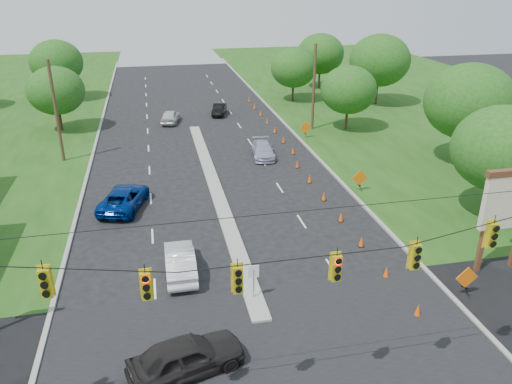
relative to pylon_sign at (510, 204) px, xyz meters
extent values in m
cube|color=gray|center=(-24.41, 23.80, -4.00)|extent=(0.25, 110.00, 0.16)
cube|color=gray|center=(-4.21, 23.80, -4.00)|extent=(0.25, 110.00, 0.16)
cube|color=gray|center=(-14.31, 14.80, -4.00)|extent=(1.00, 34.00, 0.18)
cylinder|color=gray|center=(-14.31, -0.20, -3.10)|extent=(0.06, 0.06, 1.80)
cube|color=white|center=(-14.31, -0.20, -2.30)|extent=(0.55, 0.04, 0.70)
cylinder|color=black|center=(-14.31, -7.20, 3.00)|extent=(24.00, 0.04, 0.04)
cube|color=yellow|center=(-22.31, -7.20, 2.75)|extent=(0.34, 0.24, 1.00)
cube|color=yellow|center=(-19.31, -7.20, 2.22)|extent=(0.34, 0.24, 1.00)
cube|color=yellow|center=(-16.31, -7.20, 2.05)|extent=(0.34, 0.24, 1.00)
cube|color=yellow|center=(-12.81, -7.20, 2.05)|extent=(0.34, 0.24, 1.00)
cube|color=yellow|center=(-9.81, -7.20, 2.14)|extent=(0.34, 0.24, 1.00)
cube|color=yellow|center=(-6.81, -7.20, 2.66)|extent=(0.34, 0.24, 1.00)
cylinder|color=#422D1C|center=(-26.81, 23.80, 0.50)|extent=(0.28, 0.28, 9.00)
cylinder|color=#422D1C|center=(-1.81, 28.80, 0.50)|extent=(0.28, 0.28, 9.00)
cube|color=#59331E|center=(-1.41, -0.20, -1.80)|extent=(0.25, 0.25, 4.40)
cube|color=beige|center=(-0.31, -0.20, 0.30)|extent=(3.00, 0.35, 3.20)
cone|color=#F4530A|center=(-6.69, -3.20, -3.65)|extent=(0.32, 0.32, 0.70)
cone|color=#F4530A|center=(-6.69, 0.30, -3.65)|extent=(0.32, 0.32, 0.70)
cone|color=#F4530A|center=(-6.69, 3.80, -3.65)|extent=(0.32, 0.32, 0.70)
cone|color=#F4530A|center=(-6.69, 7.30, -3.65)|extent=(0.32, 0.32, 0.70)
cone|color=#F4530A|center=(-6.69, 10.80, -3.65)|extent=(0.32, 0.32, 0.70)
cone|color=#F4530A|center=(-6.69, 14.30, -3.65)|extent=(0.32, 0.32, 0.70)
cone|color=#F4530A|center=(-6.69, 17.80, -3.65)|extent=(0.32, 0.32, 0.70)
cone|color=#F4530A|center=(-6.09, 21.30, -3.65)|extent=(0.32, 0.32, 0.70)
cone|color=#F4530A|center=(-6.09, 24.80, -3.65)|extent=(0.32, 0.32, 0.70)
cone|color=#F4530A|center=(-6.09, 28.30, -3.65)|extent=(0.32, 0.32, 0.70)
cone|color=#F4530A|center=(-6.09, 31.80, -3.65)|extent=(0.32, 0.32, 0.70)
cone|color=#F4530A|center=(-6.09, 35.30, -3.65)|extent=(0.32, 0.32, 0.70)
cone|color=#F4530A|center=(-6.09, 38.80, -3.65)|extent=(0.32, 0.32, 0.70)
cone|color=#F4530A|center=(-6.09, 42.30, -3.65)|extent=(0.32, 0.32, 0.70)
cube|color=black|center=(-3.51, -2.20, -3.45)|extent=(0.06, 0.58, 0.26)
cube|color=black|center=(-3.51, -2.20, -3.45)|extent=(0.06, 0.58, 0.26)
cube|color=orange|center=(-3.51, -2.20, -2.85)|extent=(1.27, 0.05, 1.27)
cube|color=black|center=(-3.51, 11.80, -3.45)|extent=(0.06, 0.58, 0.26)
cube|color=black|center=(-3.51, 11.80, -3.45)|extent=(0.06, 0.58, 0.26)
cube|color=orange|center=(-3.51, 11.80, -2.85)|extent=(1.27, 0.05, 1.27)
cube|color=black|center=(-3.51, 25.80, -3.45)|extent=(0.06, 0.58, 0.26)
cube|color=black|center=(-3.51, 25.80, -3.45)|extent=(0.06, 0.58, 0.26)
cube|color=orange|center=(-3.51, 25.80, -2.85)|extent=(1.27, 0.05, 1.27)
cylinder|color=black|center=(-28.31, 33.80, -2.74)|extent=(0.28, 0.28, 2.52)
ellipsoid|color=#194C14|center=(-28.31, 33.80, 0.34)|extent=(5.88, 5.88, 5.04)
cylinder|color=black|center=(-30.31, 48.80, -2.56)|extent=(0.28, 0.28, 2.88)
ellipsoid|color=#194C14|center=(-30.31, 48.80, 0.96)|extent=(6.72, 6.72, 5.76)
cylinder|color=black|center=(3.69, 5.80, -2.56)|extent=(0.28, 0.28, 2.88)
ellipsoid|color=#194C14|center=(3.69, 5.80, 0.96)|extent=(6.72, 6.72, 5.76)
cylinder|color=black|center=(7.69, 15.80, -2.38)|extent=(0.28, 0.28, 3.24)
ellipsoid|color=#194C14|center=(7.69, 15.80, 1.58)|extent=(7.56, 7.56, 6.48)
cylinder|color=black|center=(1.69, 27.80, -2.74)|extent=(0.28, 0.28, 2.52)
ellipsoid|color=#194C14|center=(1.69, 27.80, 0.34)|extent=(5.88, 5.88, 5.04)
cylinder|color=black|center=(9.69, 37.80, -2.38)|extent=(0.28, 0.28, 3.24)
ellipsoid|color=#194C14|center=(9.69, 37.80, 1.58)|extent=(7.56, 7.56, 6.48)
cylinder|color=black|center=(5.69, 48.80, -2.56)|extent=(0.28, 0.28, 2.88)
ellipsoid|color=#194C14|center=(5.69, 48.80, 0.96)|extent=(6.72, 6.72, 5.76)
cylinder|color=black|center=(-0.31, 41.80, -2.74)|extent=(0.28, 0.28, 2.52)
ellipsoid|color=#194C14|center=(-0.31, 41.80, 0.34)|extent=(5.88, 5.88, 5.04)
imported|color=black|center=(-18.11, -4.65, -3.16)|extent=(5.31, 3.31, 1.69)
imported|color=white|center=(-17.83, 3.09, -3.23)|extent=(1.64, 4.67, 1.54)
imported|color=navy|center=(-21.16, 12.58, -3.23)|extent=(4.02, 6.03, 1.54)
imported|color=#A3A3C6|center=(-8.99, 21.21, -3.34)|extent=(2.36, 4.76, 1.33)
imported|color=silver|center=(-16.70, 34.60, -3.28)|extent=(2.63, 4.51, 1.44)
imported|color=black|center=(-10.81, 36.89, -3.34)|extent=(2.37, 4.22, 1.32)
camera|label=1|loc=(-18.65, -21.19, 11.48)|focal=35.00mm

